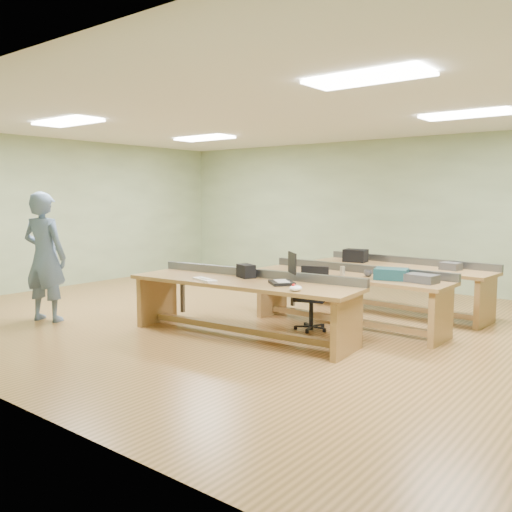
% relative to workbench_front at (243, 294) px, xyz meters
% --- Properties ---
extents(floor, '(10.00, 10.00, 0.00)m').
position_rel_workbench_front_xyz_m(floor, '(-0.46, 0.90, -0.56)').
color(floor, '#A4723E').
rests_on(floor, ground).
extents(ceiling, '(10.00, 10.00, 0.00)m').
position_rel_workbench_front_xyz_m(ceiling, '(-0.46, 0.90, 2.44)').
color(ceiling, silver).
rests_on(ceiling, wall_back).
extents(wall_back, '(10.00, 0.04, 3.00)m').
position_rel_workbench_front_xyz_m(wall_back, '(-0.46, 4.90, 0.94)').
color(wall_back, '#A2BA8D').
rests_on(wall_back, floor).
extents(wall_left, '(0.04, 8.00, 3.00)m').
position_rel_workbench_front_xyz_m(wall_left, '(-5.46, 0.90, 0.94)').
color(wall_left, '#A2BA8D').
rests_on(wall_left, floor).
extents(fluor_panels, '(6.20, 3.50, 0.03)m').
position_rel_workbench_front_xyz_m(fluor_panels, '(-0.46, 0.90, 2.41)').
color(fluor_panels, white).
rests_on(fluor_panels, ceiling).
extents(workbench_front, '(3.27, 1.13, 0.86)m').
position_rel_workbench_front_xyz_m(workbench_front, '(0.00, 0.00, 0.00)').
color(workbench_front, '#9E6B42').
rests_on(workbench_front, floor).
extents(workbench_mid, '(2.90, 0.82, 0.86)m').
position_rel_workbench_front_xyz_m(workbench_mid, '(0.85, 1.33, -0.01)').
color(workbench_mid, '#9E6B42').
rests_on(workbench_mid, floor).
extents(workbench_back, '(2.99, 1.00, 0.86)m').
position_rel_workbench_front_xyz_m(workbench_back, '(1.00, 2.71, -0.01)').
color(workbench_back, '#9E6B42').
rests_on(workbench_back, floor).
extents(person, '(0.81, 0.66, 1.92)m').
position_rel_workbench_front_xyz_m(person, '(-2.88, -1.12, 0.39)').
color(person, slate).
rests_on(person, floor).
extents(laptop_base, '(0.44, 0.43, 0.04)m').
position_rel_workbench_front_xyz_m(laptop_base, '(0.58, 0.06, 0.20)').
color(laptop_base, black).
rests_on(laptop_base, workbench_front).
extents(laptop_screen, '(0.27, 0.23, 0.27)m').
position_rel_workbench_front_xyz_m(laptop_screen, '(0.67, 0.16, 0.45)').
color(laptop_screen, black).
rests_on(laptop_screen, laptop_base).
extents(keyboard, '(0.45, 0.26, 0.02)m').
position_rel_workbench_front_xyz_m(keyboard, '(-0.39, -0.32, 0.20)').
color(keyboard, beige).
rests_on(keyboard, workbench_front).
extents(trackball_mouse, '(0.19, 0.20, 0.07)m').
position_rel_workbench_front_xyz_m(trackball_mouse, '(1.00, -0.24, 0.22)').
color(trackball_mouse, white).
rests_on(trackball_mouse, workbench_front).
extents(camera_bag, '(0.31, 0.26, 0.18)m').
position_rel_workbench_front_xyz_m(camera_bag, '(-0.12, 0.21, 0.28)').
color(camera_bag, black).
rests_on(camera_bag, workbench_front).
extents(task_chair, '(0.60, 0.60, 0.87)m').
position_rel_workbench_front_xyz_m(task_chair, '(0.51, 0.89, -0.25)').
color(task_chair, black).
rests_on(task_chair, floor).
extents(parts_bin_teal, '(0.48, 0.41, 0.15)m').
position_rel_workbench_front_xyz_m(parts_bin_teal, '(1.50, 1.29, 0.26)').
color(parts_bin_teal, '#153C45').
rests_on(parts_bin_teal, workbench_mid).
extents(parts_bin_grey, '(0.42, 0.30, 0.11)m').
position_rel_workbench_front_xyz_m(parts_bin_grey, '(1.91, 1.28, 0.24)').
color(parts_bin_grey, '#39383B').
rests_on(parts_bin_grey, workbench_mid).
extents(mug, '(0.12, 0.12, 0.09)m').
position_rel_workbench_front_xyz_m(mug, '(1.14, 1.32, 0.23)').
color(mug, '#39383B').
rests_on(mug, workbench_mid).
extents(drinks_can, '(0.07, 0.07, 0.13)m').
position_rel_workbench_front_xyz_m(drinks_can, '(0.80, 1.22, 0.25)').
color(drinks_can, silver).
rests_on(drinks_can, workbench_mid).
extents(storage_box_back, '(0.40, 0.32, 0.21)m').
position_rel_workbench_front_xyz_m(storage_box_back, '(0.21, 2.71, 0.29)').
color(storage_box_back, black).
rests_on(storage_box_back, workbench_back).
extents(tray_back, '(0.31, 0.25, 0.11)m').
position_rel_workbench_front_xyz_m(tray_back, '(1.81, 2.69, 0.24)').
color(tray_back, '#39383B').
rests_on(tray_back, workbench_back).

